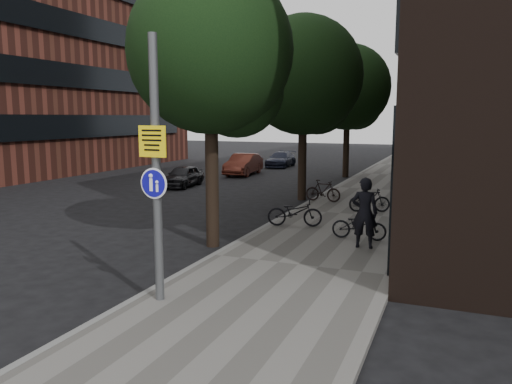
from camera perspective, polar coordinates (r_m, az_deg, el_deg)
The scene contains 15 objects.
ground at distance 9.14m, azimuth -3.17°, elevation -14.43°, with size 120.00×120.00×0.00m, color black.
sidewalk at distance 18.25m, azimuth 11.08°, elevation -2.67°, with size 4.50×60.00×0.12m, color slate.
curb_edge at distance 18.80m, azimuth 4.33°, elevation -2.19°, with size 0.15×60.00×0.13m, color slate.
street_tree_near at distance 13.78m, azimuth -4.68°, elevation 14.96°, with size 4.40×4.40×7.50m.
street_tree_mid at distance 21.68m, azimuth 5.73°, elevation 12.62°, with size 5.00×5.00×7.80m.
street_tree_far at distance 30.40m, azimuth 10.62°, elevation 11.34°, with size 5.00×5.00×7.80m.
signpost at distance 9.35m, azimuth -11.32°, elevation 2.52°, with size 0.57×0.16×4.93m.
pedestrian at distance 13.48m, azimuth 12.30°, elevation -2.33°, with size 0.69×0.45×1.89m, color black.
parked_bike_facade_near at distance 14.48m, azimuth 11.69°, elevation -3.74°, with size 0.54×1.54×0.81m, color black.
parked_bike_facade_far at distance 18.68m, azimuth 12.85°, elevation -0.89°, with size 0.42×1.49×0.89m, color black.
parked_bike_curb_near at distance 15.91m, azimuth 4.45°, elevation -2.30°, with size 0.60×1.73×0.91m, color black.
parked_bike_curb_far at distance 20.67m, azimuth 7.67°, elevation 0.15°, with size 0.42×1.49×0.90m, color black.
parked_car_near at distance 26.02m, azimuth -8.35°, elevation 1.81°, with size 1.28×3.19×1.09m, color black.
parked_car_mid at distance 31.05m, azimuth -1.43°, elevation 3.19°, with size 1.39×3.98×1.31m, color maroon.
parked_car_far at distance 36.15m, azimuth 2.86°, elevation 3.76°, with size 1.53×3.76×1.09m, color #1B1E30.
Camera 1 is at (3.61, -7.60, 3.57)m, focal length 35.00 mm.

